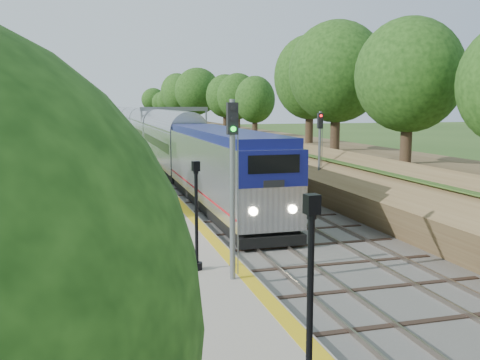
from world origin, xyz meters
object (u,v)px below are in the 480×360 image
object	(u,v)px
signal_gantry	(174,118)
lamppost_far	(196,222)
signal_platform	(232,170)
lamppost_mid	(310,312)
signal_farside	(320,149)
train	(140,131)

from	to	relation	value
signal_gantry	lamppost_far	distance (m)	47.48
signal_gantry	lamppost_far	bearing A→B (deg)	-97.74
signal_gantry	signal_platform	world-z (taller)	signal_platform
lamppost_mid	lamppost_far	bearing A→B (deg)	93.00
signal_gantry	lamppost_mid	distance (m)	56.82
signal_gantry	signal_farside	xyz separation A→B (m)	(3.73, -35.32, -1.05)
signal_gantry	signal_farside	bearing A→B (deg)	-83.97
signal_platform	signal_farside	size ratio (longest dim) A/B	1.06
lamppost_mid	train	bearing A→B (deg)	87.41
train	lamppost_far	distance (m)	66.27
lamppost_far	signal_farside	xyz separation A→B (m)	(10.11, 11.66, 1.56)
lamppost_mid	signal_farside	xyz separation A→B (m)	(9.62, 21.14, 1.43)
train	lamppost_mid	xyz separation A→B (m)	(-3.42, -75.64, -0.07)
signal_gantry	train	distance (m)	19.48
signal_gantry	signal_farside	world-z (taller)	signal_gantry
signal_farside	lamppost_far	bearing A→B (deg)	-130.95
signal_gantry	lamppost_mid	world-z (taller)	signal_gantry
lamppost_mid	signal_platform	size ratio (longest dim) A/B	0.69
signal_gantry	signal_platform	distance (m)	48.67
signal_gantry	signal_platform	bearing A→B (deg)	-96.34
lamppost_far	signal_farside	world-z (taller)	signal_farside
lamppost_mid	signal_platform	xyz separation A→B (m)	(0.52, 8.09, 1.92)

